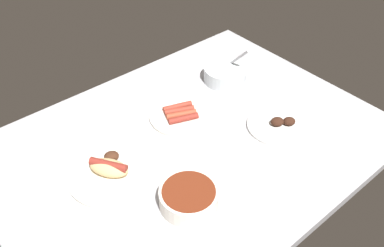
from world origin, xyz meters
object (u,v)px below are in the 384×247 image
plate_grilled_meat (277,125)px  bowl_chili (189,197)px  plate_hotdog_assembled (110,171)px  bowl_coleslaw (225,73)px  plate_sausages (180,115)px

plate_grilled_meat → bowl_chili: (-42.27, -5.44, 2.12)cm
plate_hotdog_assembled → bowl_chili: 25.08cm
plate_hotdog_assembled → bowl_coleslaw: (58.40, 13.38, 1.42)cm
plate_grilled_meat → bowl_chili: bowl_chili is taller
bowl_chili → bowl_coleslaw: bearing=37.0°
plate_hotdog_assembled → bowl_coleslaw: bearing=12.9°
plate_grilled_meat → plate_sausages: plate_grilled_meat is taller
plate_hotdog_assembled → bowl_coleslaw: size_ratio=1.53×
plate_hotdog_assembled → plate_sausages: (31.94, 7.22, -0.74)cm
bowl_coleslaw → plate_sausages: bearing=-166.9°
plate_sausages → bowl_chili: (-21.47, -29.97, 2.05)cm
plate_hotdog_assembled → plate_sausages: bearing=12.7°
plate_grilled_meat → bowl_chili: size_ratio=1.20×
bowl_coleslaw → bowl_chili: bearing=-143.0°
plate_grilled_meat → plate_hotdog_assembled: bearing=161.8°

